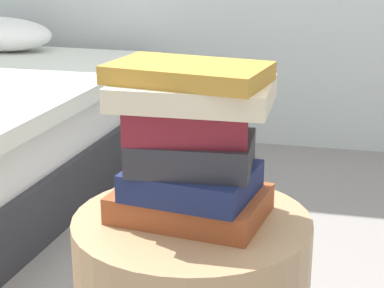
{
  "coord_description": "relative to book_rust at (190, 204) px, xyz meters",
  "views": [
    {
      "loc": [
        0.27,
        -1.16,
        1.0
      ],
      "look_at": [
        0.0,
        0.0,
        0.62
      ],
      "focal_mm": 61.9,
      "sensor_mm": 36.0,
      "label": 1
    }
  ],
  "objects": [
    {
      "name": "book_cream",
      "position": [
        0.01,
        -0.0,
        0.22
      ],
      "size": [
        0.29,
        0.21,
        0.04
      ],
      "primitive_type": "cube",
      "rotation": [
        0.0,
        0.0,
        0.01
      ],
      "color": "beige",
      "rests_on": "book_maroon"
    },
    {
      "name": "book_rust",
      "position": [
        0.0,
        0.0,
        0.0
      ],
      "size": [
        0.31,
        0.24,
        0.05
      ],
      "primitive_type": "cube",
      "rotation": [
        0.0,
        0.0,
        -0.14
      ],
      "color": "#994723",
      "rests_on": "side_table"
    },
    {
      "name": "book_ochre",
      "position": [
        -0.0,
        -0.01,
        0.26
      ],
      "size": [
        0.31,
        0.22,
        0.03
      ],
      "primitive_type": "cube",
      "rotation": [
        0.0,
        0.0,
        -0.17
      ],
      "color": "#B7842D",
      "rests_on": "book_cream"
    },
    {
      "name": "book_maroon",
      "position": [
        -0.0,
        -0.0,
        0.17
      ],
      "size": [
        0.25,
        0.21,
        0.06
      ],
      "primitive_type": "cube",
      "rotation": [
        0.0,
        0.0,
        0.14
      ],
      "color": "maroon",
      "rests_on": "book_charcoal"
    },
    {
      "name": "book_charcoal",
      "position": [
        0.0,
        -0.01,
        0.11
      ],
      "size": [
        0.24,
        0.19,
        0.06
      ],
      "primitive_type": "cube",
      "rotation": [
        0.0,
        0.0,
        0.06
      ],
      "color": "#28282D",
      "rests_on": "book_navy"
    },
    {
      "name": "book_navy",
      "position": [
        0.0,
        -0.01,
        0.05
      ],
      "size": [
        0.26,
        0.23,
        0.05
      ],
      "primitive_type": "cube",
      "rotation": [
        0.0,
        0.0,
        -0.16
      ],
      "color": "#19234C",
      "rests_on": "book_rust"
    }
  ]
}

